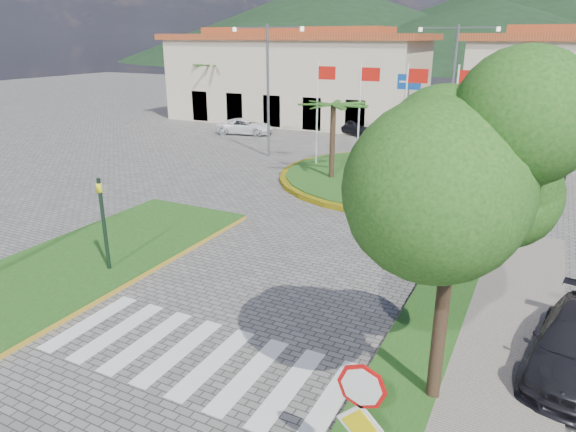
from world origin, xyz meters
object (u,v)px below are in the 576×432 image
at_px(deciduous_tree, 458,162).
at_px(car_dark_a, 353,126).
at_px(white_van, 245,126).
at_px(stop_sign, 361,411).
at_px(roundabout_island, 398,177).

xyz_separation_m(deciduous_tree, car_dark_a, (-12.40, 28.87, -4.56)).
xyz_separation_m(deciduous_tree, white_van, (-19.96, 25.04, -4.57)).
bearing_deg(white_van, deciduous_tree, -154.34).
xyz_separation_m(stop_sign, car_dark_a, (-11.80, 31.91, -1.17)).
bearing_deg(white_van, roundabout_island, -131.96).
height_order(roundabout_island, car_dark_a, roundabout_island).
relative_size(roundabout_island, stop_sign, 4.79).
bearing_deg(car_dark_a, white_van, 140.99).
bearing_deg(roundabout_island, car_dark_a, 120.19).
bearing_deg(deciduous_tree, roundabout_island, 107.91).
height_order(stop_sign, white_van, stop_sign).
distance_m(roundabout_island, car_dark_a, 13.74).
bearing_deg(stop_sign, deciduous_tree, 78.82).
xyz_separation_m(roundabout_island, white_van, (-14.46, 8.04, 0.44)).
xyz_separation_m(roundabout_island, stop_sign, (4.90, -20.04, 1.62)).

